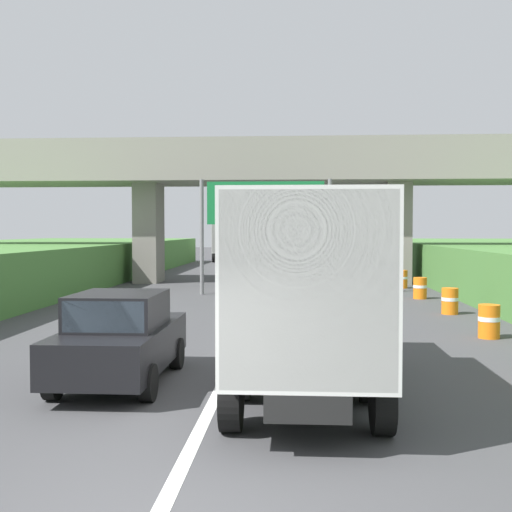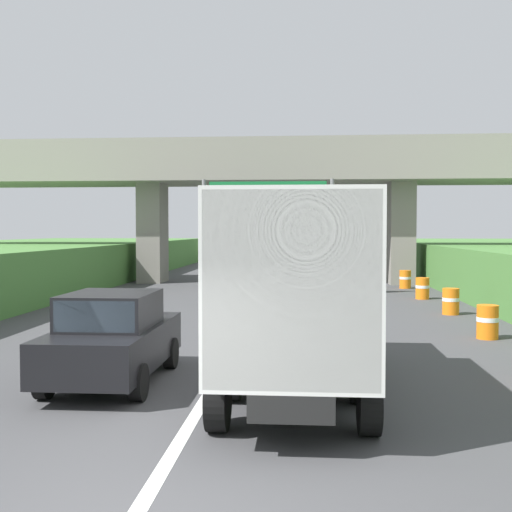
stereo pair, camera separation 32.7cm
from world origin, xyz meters
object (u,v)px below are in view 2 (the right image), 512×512
overhead_highway_sign (268,210)px  construction_barrel_1 (488,322)px  truck_white (296,284)px  car_green (271,252)px  car_black (113,338)px  construction_barrel_2 (451,301)px  truck_blue (235,240)px  construction_barrel_3 (422,288)px  construction_barrel_4 (405,279)px

overhead_highway_sign → construction_barrel_1: bearing=-59.1°
truck_white → car_green: bearing=93.7°
truck_white → car_black: 3.64m
car_green → truck_white: bearing=-86.3°
car_green → car_black: bearing=-90.5°
car_green → car_black: 46.32m
truck_white → construction_barrel_2: size_ratio=8.11×
car_black → construction_barrel_2: bearing=50.4°
construction_barrel_1 → construction_barrel_2: size_ratio=1.00×
truck_blue → car_green: 3.64m
overhead_highway_sign → construction_barrel_3: 7.46m
overhead_highway_sign → construction_barrel_3: overhead_highway_sign is taller
construction_barrel_4 → truck_white: bearing=-103.9°
overhead_highway_sign → construction_barrel_1: size_ratio=6.53×
overhead_highway_sign → car_green: 30.05m
truck_white → construction_barrel_1: (4.99, 5.95, -1.47)m
overhead_highway_sign → car_black: 16.81m
truck_blue → construction_barrel_4: truck_blue is taller
overhead_highway_sign → car_black: size_ratio=1.43×
truck_blue → overhead_highway_sign: bearing=-80.8°
construction_barrel_2 → construction_barrel_4: same height
construction_barrel_3 → construction_barrel_4: (0.04, 4.85, 0.00)m
truck_blue → car_black: bearing=-86.3°
truck_blue → car_green: size_ratio=1.78×
overhead_highway_sign → car_green: bearing=92.9°
truck_white → construction_barrel_3: bearing=72.2°
overhead_highway_sign → truck_white: (1.53, -16.87, -1.84)m
car_green → construction_barrel_1: size_ratio=4.56×
truck_blue → construction_barrel_2: size_ratio=8.11×
truck_blue → car_green: bearing=-11.0°
overhead_highway_sign → truck_white: 17.04m
car_green → construction_barrel_1: bearing=-78.8°
construction_barrel_3 → car_black: bearing=-119.1°
car_green → construction_barrel_2: bearing=-77.2°
car_green → construction_barrel_3: car_green is taller
truck_white → car_black: size_ratio=1.78×
construction_barrel_1 → construction_barrel_3: same height
truck_white → car_black: bearing=173.0°
truck_blue → construction_barrel_2: truck_blue is taller
truck_white → construction_barrel_3: (5.04, 15.65, -1.47)m
truck_white → construction_barrel_4: bearing=76.1°
truck_blue → construction_barrel_3: size_ratio=8.11×
truck_blue → construction_barrel_1: bearing=-74.6°
truck_blue → car_black: (3.01, -46.98, -1.08)m
car_black → truck_blue: bearing=93.7°
construction_barrel_2 → construction_barrel_4: size_ratio=1.00×
construction_barrel_2 → construction_barrel_3: (-0.08, 4.85, 0.00)m
car_green → construction_barrel_3: 32.12m
overhead_highway_sign → construction_barrel_1: overhead_highway_sign is taller
construction_barrel_3 → truck_blue: bearing=109.9°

